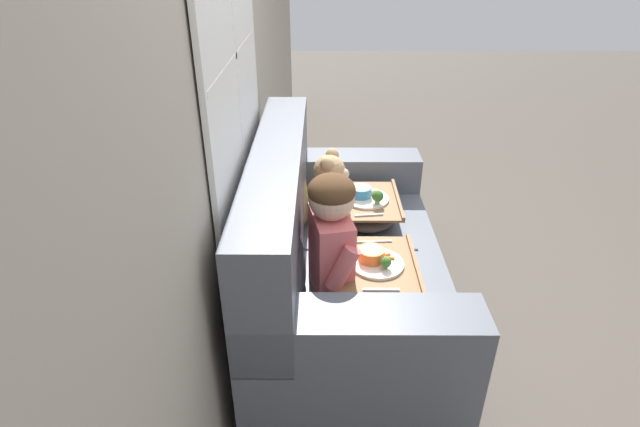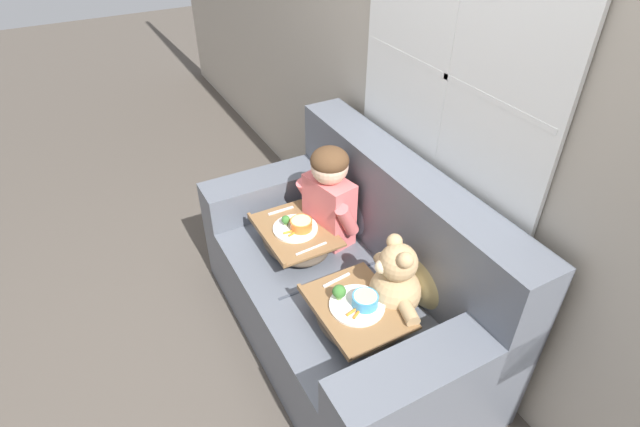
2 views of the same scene
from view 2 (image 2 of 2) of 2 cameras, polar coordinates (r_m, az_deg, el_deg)
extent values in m
plane|color=#4C443D|center=(2.76, 2.21, -13.72)|extent=(14.00, 14.00, 0.00)
cube|color=#A89E8E|center=(2.24, 15.08, 13.91)|extent=(8.00, 0.05, 2.60)
cube|color=white|center=(2.20, 14.42, 14.97)|extent=(1.18, 0.02, 1.05)
cube|color=black|center=(2.20, 14.54, 14.99)|extent=(1.13, 0.01, 1.00)
cube|color=white|center=(2.19, 14.34, 14.96)|extent=(0.02, 0.02, 1.00)
cube|color=white|center=(2.19, 14.34, 14.96)|extent=(1.13, 0.02, 0.02)
cube|color=#565B66|center=(2.59, 2.32, -10.63)|extent=(1.62, 0.89, 0.44)
cube|color=#565B66|center=(2.42, 9.42, -0.04)|extent=(1.62, 0.22, 0.52)
cube|color=#565B66|center=(2.86, -4.60, 2.96)|extent=(0.22, 0.89, 0.21)
cube|color=#565B66|center=(2.00, 13.19, -17.13)|extent=(0.22, 0.89, 0.21)
cube|color=#3D424C|center=(2.43, 2.04, -7.24)|extent=(0.01, 0.63, 0.01)
ellipsoid|color=slate|center=(2.63, 4.19, 1.31)|extent=(0.35, 0.17, 0.37)
ellipsoid|color=tan|center=(2.27, 12.09, -6.32)|extent=(0.36, 0.17, 0.37)
cube|color=#DB6666|center=(2.55, 1.04, 0.49)|extent=(0.29, 0.19, 0.36)
sphere|color=beige|center=(2.41, 1.11, 5.42)|extent=(0.18, 0.18, 0.18)
ellipsoid|color=#4C331E|center=(2.40, 1.11, 6.08)|extent=(0.19, 0.19, 0.13)
cylinder|color=#DB6666|center=(2.63, -1.36, 2.35)|extent=(0.09, 0.15, 0.20)
cylinder|color=#DB6666|center=(2.44, 3.11, -0.75)|extent=(0.09, 0.15, 0.20)
sphere|color=tan|center=(2.22, 8.54, -8.76)|extent=(0.23, 0.23, 0.23)
sphere|color=tan|center=(2.11, 8.95, -5.55)|extent=(0.17, 0.17, 0.17)
sphere|color=tan|center=(2.11, 8.52, -3.20)|extent=(0.07, 0.07, 0.07)
sphere|color=tan|center=(2.03, 9.73, -5.28)|extent=(0.07, 0.07, 0.07)
sphere|color=beige|center=(2.09, 7.07, -6.07)|extent=(0.06, 0.06, 0.06)
sphere|color=black|center=(2.08, 6.65, -6.07)|extent=(0.02, 0.02, 0.02)
cylinder|color=tan|center=(2.30, 7.27, -5.86)|extent=(0.13, 0.09, 0.06)
cylinder|color=tan|center=(2.12, 10.05, -11.04)|extent=(0.13, 0.09, 0.06)
cylinder|color=tan|center=(2.28, 5.16, -9.93)|extent=(0.08, 0.11, 0.06)
cylinder|color=tan|center=(2.22, 6.02, -11.79)|extent=(0.08, 0.11, 0.06)
ellipsoid|color=#473D33|center=(2.56, -2.79, -2.97)|extent=(0.43, 0.33, 0.11)
cube|color=brown|center=(2.52, -2.83, -1.92)|extent=(0.45, 0.34, 0.01)
cube|color=brown|center=(2.47, -6.24, -2.78)|extent=(0.45, 0.02, 0.02)
cylinder|color=white|center=(2.51, -2.84, -1.71)|extent=(0.23, 0.23, 0.01)
cylinder|color=orange|center=(2.49, -2.16, -1.26)|extent=(0.11, 0.11, 0.05)
cylinder|color=#E5D189|center=(2.48, -2.17, -0.87)|extent=(0.10, 0.10, 0.01)
sphere|color=#38702D|center=(2.51, -3.94, -0.71)|extent=(0.04, 0.04, 0.04)
cylinder|color=#7A9E56|center=(2.53, -3.91, -1.13)|extent=(0.02, 0.02, 0.02)
cylinder|color=orange|center=(2.48, -3.41, -2.07)|extent=(0.02, 0.07, 0.01)
cylinder|color=orange|center=(2.47, -3.02, -2.23)|extent=(0.03, 0.07, 0.01)
cube|color=silver|center=(2.64, -4.50, 0.33)|extent=(0.01, 0.14, 0.01)
cube|color=silver|center=(2.39, -1.00, -4.03)|extent=(0.02, 0.17, 0.01)
ellipsoid|color=#473D33|center=(2.19, 4.17, -11.68)|extent=(0.42, 0.33, 0.11)
cube|color=brown|center=(2.14, 4.24, -10.62)|extent=(0.44, 0.35, 0.01)
cube|color=brown|center=(2.07, 0.29, -11.97)|extent=(0.44, 0.02, 0.02)
cylinder|color=white|center=(2.13, 4.25, -10.40)|extent=(0.24, 0.24, 0.01)
cylinder|color=#3889C1|center=(2.11, 5.19, -9.85)|extent=(0.11, 0.11, 0.05)
cylinder|color=#E5D189|center=(2.10, 5.22, -9.44)|extent=(0.10, 0.10, 0.01)
sphere|color=#38702D|center=(2.12, 2.20, -8.90)|extent=(0.06, 0.06, 0.06)
cylinder|color=#7A9E56|center=(2.14, 2.18, -9.49)|extent=(0.02, 0.02, 0.03)
cylinder|color=orange|center=(2.09, 3.81, -11.05)|extent=(0.03, 0.07, 0.01)
cylinder|color=orange|center=(2.09, 4.31, -11.27)|extent=(0.04, 0.06, 0.01)
cube|color=silver|center=(2.24, 1.91, -7.62)|extent=(0.03, 0.14, 0.01)
camera|label=1|loc=(3.69, -13.41, 30.28)|focal=28.00mm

